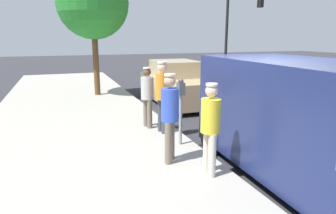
% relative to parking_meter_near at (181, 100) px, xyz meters
% --- Properties ---
extents(ground_plane, '(80.00, 80.00, 0.00)m').
position_rel_parking_meter_near_xyz_m(ground_plane, '(-1.35, 0.92, -1.18)').
color(ground_plane, '#2D2D33').
extents(sidewalk_slab, '(5.00, 32.00, 0.15)m').
position_rel_parking_meter_near_xyz_m(sidewalk_slab, '(2.15, 0.92, -1.11)').
color(sidewalk_slab, '#9E998E').
rests_on(sidewalk_slab, ground).
extents(parking_meter_near, '(0.14, 0.18, 1.52)m').
position_rel_parking_meter_near_xyz_m(parking_meter_near, '(0.00, 0.00, 0.00)').
color(parking_meter_near, gray).
rests_on(parking_meter_near, sidewalk_slab).
extents(pedestrian_in_gray, '(0.34, 0.36, 1.63)m').
position_rel_parking_meter_near_xyz_m(pedestrian_in_gray, '(0.32, -1.54, -0.10)').
color(pedestrian_in_gray, '#726656').
rests_on(pedestrian_in_gray, sidewalk_slab).
extents(pedestrian_in_yellow, '(0.34, 0.36, 1.64)m').
position_rel_parking_meter_near_xyz_m(pedestrian_in_yellow, '(0.10, 1.58, -0.10)').
color(pedestrian_in_yellow, beige).
rests_on(pedestrian_in_yellow, sidewalk_slab).
extents(pedestrian_in_orange, '(0.34, 0.36, 1.81)m').
position_rel_parking_meter_near_xyz_m(pedestrian_in_orange, '(0.10, -0.98, 0.02)').
color(pedestrian_in_orange, '#383D47').
rests_on(pedestrian_in_orange, sidewalk_slab).
extents(pedestrian_in_blue, '(0.34, 0.34, 1.73)m').
position_rel_parking_meter_near_xyz_m(pedestrian_in_blue, '(0.57, 0.82, -0.03)').
color(pedestrian_in_blue, '#726656').
rests_on(pedestrian_in_blue, sidewalk_slab).
extents(parked_van, '(2.27, 5.26, 2.15)m').
position_rel_parking_meter_near_xyz_m(parked_van, '(-1.50, 2.42, -0.03)').
color(parked_van, navy).
rests_on(parked_van, ground).
extents(parked_sedan_behind, '(2.01, 4.43, 1.65)m').
position_rel_parking_meter_near_xyz_m(parked_sedan_behind, '(-1.80, -4.75, -0.43)').
color(parked_sedan_behind, tan).
rests_on(parked_sedan_behind, ground).
extents(traffic_light_corner, '(2.48, 0.42, 5.20)m').
position_rel_parking_meter_near_xyz_m(traffic_light_corner, '(-7.59, -9.44, 2.34)').
color(traffic_light_corner, black).
rests_on(traffic_light_corner, ground).
extents(street_tree, '(2.86, 2.86, 5.16)m').
position_rel_parking_meter_near_xyz_m(street_tree, '(1.01, -6.81, 2.68)').
color(street_tree, brown).
rests_on(street_tree, sidewalk_slab).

